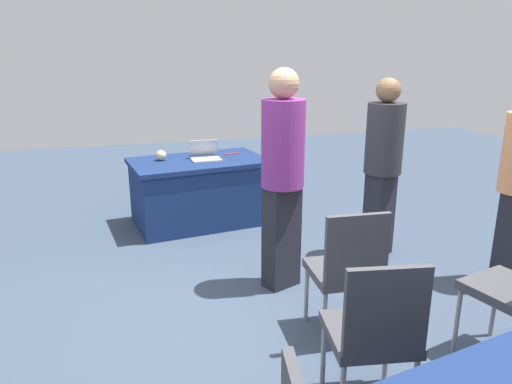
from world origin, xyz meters
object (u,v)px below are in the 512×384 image
object	(u,v)px
table_foreground	(199,191)
scissors_red	(232,154)
person_attendee_standing	(383,160)
person_organiser	(283,170)
laptop_silver	(205,156)
chair_tucked_right	(375,329)
yarn_ball	(161,155)
chair_back_row	(348,266)

from	to	relation	value
table_foreground	scissors_red	distance (m)	0.60
person_attendee_standing	scissors_red	world-z (taller)	person_attendee_standing
person_organiser	scissors_red	world-z (taller)	person_organiser
person_attendee_standing	table_foreground	bearing A→B (deg)	110.57
person_organiser	laptop_silver	world-z (taller)	person_organiser
chair_tucked_right	yarn_ball	bearing A→B (deg)	112.11
chair_back_row	laptop_silver	bearing A→B (deg)	104.66
chair_tucked_right	scissors_red	bearing A→B (deg)	98.30
chair_tucked_right	scissors_red	xyz separation A→B (m)	(-0.09, -3.47, 0.20)
person_attendee_standing	yarn_ball	bearing A→B (deg)	115.51
person_organiser	laptop_silver	distance (m)	1.75
person_organiser	yarn_ball	distance (m)	1.97
chair_back_row	person_attendee_standing	xyz separation A→B (m)	(-0.94, -1.21, 0.39)
chair_back_row	yarn_ball	xyz separation A→B (m)	(0.94, -2.65, 0.25)
chair_back_row	person_attendee_standing	world-z (taller)	person_attendee_standing
yarn_ball	scissors_red	xyz separation A→B (m)	(-0.82, -0.11, -0.05)
laptop_silver	yarn_ball	world-z (taller)	laptop_silver
table_foreground	person_attendee_standing	bearing A→B (deg)	137.44
person_attendee_standing	person_organiser	size ratio (longest dim) A/B	0.94
person_organiser	scissors_red	bearing A→B (deg)	66.65
scissors_red	chair_back_row	bearing A→B (deg)	84.77
chair_back_row	person_organiser	distance (m)	0.99
chair_back_row	person_attendee_standing	distance (m)	1.58
yarn_ball	person_organiser	bearing A→B (deg)	113.48
laptop_silver	scissors_red	bearing A→B (deg)	-151.83
chair_back_row	scissors_red	distance (m)	2.77
person_attendee_standing	person_organiser	xyz separation A→B (m)	(1.10, 0.35, 0.07)
laptop_silver	person_organiser	bearing A→B (deg)	99.40
chair_tucked_right	table_foreground	bearing A→B (deg)	105.72
table_foreground	chair_back_row	world-z (taller)	chair_back_row
laptop_silver	yarn_ball	distance (m)	0.48
yarn_ball	table_foreground	bearing A→B (deg)	167.94
table_foreground	yarn_ball	bearing A→B (deg)	-12.06
table_foreground	yarn_ball	size ratio (longest dim) A/B	13.67
person_organiser	yarn_ball	xyz separation A→B (m)	(0.78, -1.79, -0.21)
laptop_silver	scissors_red	distance (m)	0.40
chair_tucked_right	person_organiser	xyz separation A→B (m)	(-0.04, -1.57, 0.46)
scissors_red	laptop_silver	bearing A→B (deg)	21.22
chair_tucked_right	person_attendee_standing	bearing A→B (deg)	68.98
person_attendee_standing	scissors_red	size ratio (longest dim) A/B	9.29
chair_tucked_right	yarn_ball	size ratio (longest dim) A/B	8.23
person_organiser	person_attendee_standing	bearing A→B (deg)	-4.53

